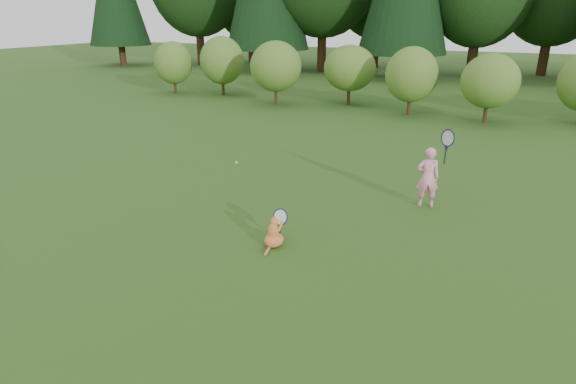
% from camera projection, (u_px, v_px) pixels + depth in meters
% --- Properties ---
extents(ground, '(100.00, 100.00, 0.00)m').
position_uv_depth(ground, '(259.00, 242.00, 8.51)').
color(ground, '#275016').
rests_on(ground, ground).
extents(shrub_row, '(28.00, 3.00, 2.80)m').
position_uv_depth(shrub_row, '(410.00, 78.00, 19.11)').
color(shrub_row, '#496B21').
rests_on(shrub_row, ground).
extents(child, '(0.73, 0.47, 1.90)m').
position_uv_depth(child, '(428.00, 176.00, 9.85)').
color(child, pink).
rests_on(child, ground).
extents(cat, '(0.45, 0.79, 0.72)m').
position_uv_depth(cat, '(274.00, 231.00, 8.28)').
color(cat, '#D75429').
rests_on(cat, ground).
extents(tennis_ball, '(0.06, 0.06, 0.06)m').
position_uv_depth(tennis_ball, '(236.00, 163.00, 10.01)').
color(tennis_ball, '#B3D419').
rests_on(tennis_ball, ground).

